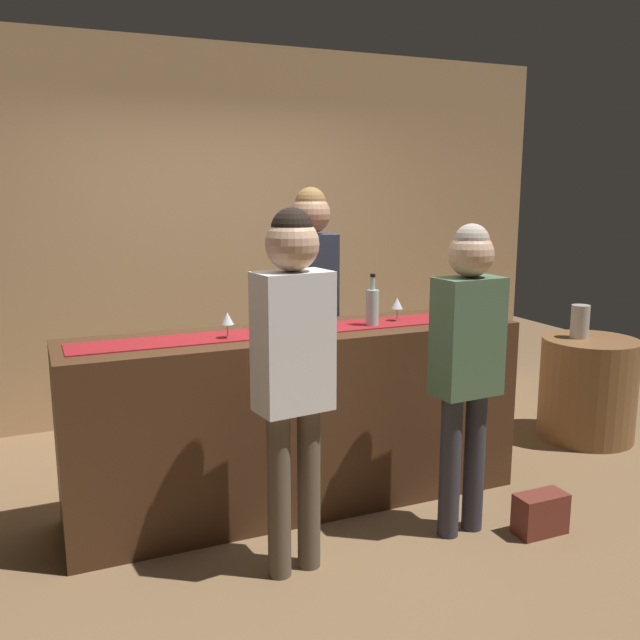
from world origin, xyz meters
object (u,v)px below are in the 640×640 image
object	(u,v)px
customer_browsing	(293,353)
round_side_table	(588,389)
wine_glass_mid_counter	(227,319)
customer_sipping	(467,349)
bartender	(311,292)
vase_on_side_table	(580,322)
wine_bottle_green	(279,311)
wine_bottle_clear	(372,307)
handbag	(540,514)
wine_glass_far_end	(397,304)
wine_glass_near_customer	(476,302)

from	to	relation	value
customer_browsing	round_side_table	bearing A→B (deg)	10.23
wine_glass_mid_counter	round_side_table	xyz separation A→B (m)	(2.74, 0.21, -0.76)
wine_glass_mid_counter	customer_sipping	bearing A→B (deg)	-29.43
bartender	vase_on_side_table	distance (m)	2.01
wine_bottle_green	wine_bottle_clear	bearing A→B (deg)	-7.86
wine_glass_mid_counter	vase_on_side_table	bearing A→B (deg)	5.94
customer_sipping	handbag	size ratio (longest dim) A/B	5.84
customer_sipping	vase_on_side_table	size ratio (longest dim) A/B	6.82
wine_glass_far_end	handbag	distance (m)	1.39
wine_glass_near_customer	customer_browsing	size ratio (longest dim) A/B	0.08
wine_glass_mid_counter	round_side_table	bearing A→B (deg)	4.44
wine_glass_far_end	bartender	size ratio (longest dim) A/B	0.08
wine_bottle_clear	bartender	xyz separation A→B (m)	(-0.12, 0.63, 0.00)
vase_on_side_table	wine_bottle_clear	bearing A→B (deg)	-171.47
customer_sipping	handbag	distance (m)	0.99
customer_sipping	wine_glass_far_end	bearing A→B (deg)	88.38
wine_glass_mid_counter	vase_on_side_table	size ratio (longest dim) A/B	0.60
wine_glass_far_end	wine_bottle_clear	bearing A→B (deg)	-163.23
wine_bottle_green	vase_on_side_table	bearing A→B (deg)	4.83
wine_glass_near_customer	handbag	xyz separation A→B (m)	(-0.08, -0.75, -1.02)
round_side_table	wine_glass_mid_counter	bearing A→B (deg)	-175.56
bartender	handbag	size ratio (longest dim) A/B	6.48
wine_glass_near_customer	wine_glass_mid_counter	distance (m)	1.54
handbag	wine_glass_mid_counter	bearing A→B (deg)	151.45
wine_glass_far_end	vase_on_side_table	bearing A→B (deg)	7.51
customer_browsing	vase_on_side_table	bearing A→B (deg)	11.92
wine_bottle_green	round_side_table	size ratio (longest dim) A/B	0.41
bartender	handbag	bearing A→B (deg)	129.86
wine_glass_near_customer	bartender	distance (m)	1.05
wine_bottle_green	customer_browsing	xyz separation A→B (m)	(-0.19, -0.69, -0.07)
bartender	customer_sipping	world-z (taller)	bartender
wine_glass_near_customer	handbag	size ratio (longest dim) A/B	0.51
wine_glass_near_customer	customer_browsing	world-z (taller)	customer_browsing
wine_glass_mid_counter	handbag	xyz separation A→B (m)	(1.46, -0.79, -1.02)
wine_bottle_green	wine_glass_near_customer	size ratio (longest dim) A/B	2.10
wine_glass_mid_counter	wine_glass_far_end	world-z (taller)	same
wine_bottle_green	handbag	bearing A→B (deg)	-37.42
round_side_table	vase_on_side_table	xyz separation A→B (m)	(-0.05, 0.07, 0.49)
customer_sipping	round_side_table	world-z (taller)	customer_sipping
bartender	round_side_table	bearing A→B (deg)	-178.85
wine_bottle_green	customer_browsing	world-z (taller)	customer_browsing
customer_browsing	wine_glass_near_customer	bearing A→B (deg)	14.59
bartender	customer_browsing	distance (m)	1.39
vase_on_side_table	handbag	size ratio (longest dim) A/B	0.86
customer_sipping	customer_browsing	xyz separation A→B (m)	(-0.95, -0.00, 0.07)
wine_bottle_green	wine_glass_far_end	bearing A→B (deg)	-1.21
bartender	wine_glass_far_end	bearing A→B (deg)	132.01
wine_bottle_green	vase_on_side_table	size ratio (longest dim) A/B	1.26
customer_sipping	vase_on_side_table	xyz separation A→B (m)	(1.61, 0.89, -0.14)
wine_bottle_clear	wine_glass_far_end	bearing A→B (deg)	16.77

